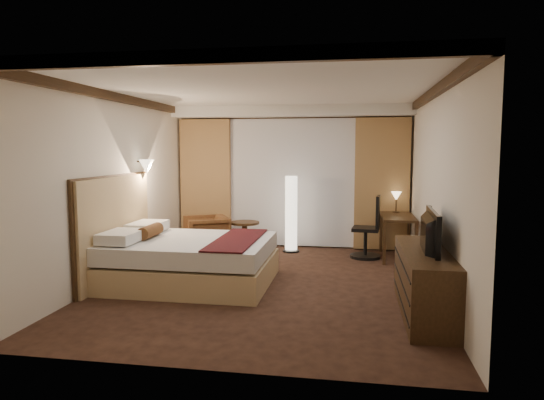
% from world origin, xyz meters
% --- Properties ---
extents(floor, '(4.50, 5.50, 0.01)m').
position_xyz_m(floor, '(0.00, 0.00, 0.00)').
color(floor, black).
rests_on(floor, ground).
extents(ceiling, '(4.50, 5.50, 0.01)m').
position_xyz_m(ceiling, '(0.00, 0.00, 2.70)').
color(ceiling, white).
rests_on(ceiling, back_wall).
extents(back_wall, '(4.50, 0.02, 2.70)m').
position_xyz_m(back_wall, '(0.00, 2.75, 1.35)').
color(back_wall, silver).
rests_on(back_wall, floor).
extents(left_wall, '(0.02, 5.50, 2.70)m').
position_xyz_m(left_wall, '(-2.25, 0.00, 1.35)').
color(left_wall, silver).
rests_on(left_wall, floor).
extents(right_wall, '(0.02, 5.50, 2.70)m').
position_xyz_m(right_wall, '(2.25, 0.00, 1.35)').
color(right_wall, silver).
rests_on(right_wall, floor).
extents(crown_molding, '(4.50, 5.50, 0.12)m').
position_xyz_m(crown_molding, '(0.00, 0.00, 2.64)').
color(crown_molding, black).
rests_on(crown_molding, ceiling).
extents(soffit, '(4.50, 0.50, 0.20)m').
position_xyz_m(soffit, '(0.00, 2.50, 2.60)').
color(soffit, white).
rests_on(soffit, ceiling).
extents(curtain_sheer, '(2.48, 0.04, 2.45)m').
position_xyz_m(curtain_sheer, '(0.00, 2.67, 1.25)').
color(curtain_sheer, silver).
rests_on(curtain_sheer, back_wall).
extents(curtain_left_drape, '(1.00, 0.14, 2.45)m').
position_xyz_m(curtain_left_drape, '(-1.70, 2.61, 1.25)').
color(curtain_left_drape, '#A3834A').
rests_on(curtain_left_drape, back_wall).
extents(curtain_right_drape, '(1.00, 0.14, 2.45)m').
position_xyz_m(curtain_right_drape, '(1.70, 2.61, 1.25)').
color(curtain_right_drape, '#A3834A').
rests_on(curtain_right_drape, back_wall).
extents(wall_sconce, '(0.24, 0.24, 0.24)m').
position_xyz_m(wall_sconce, '(-2.09, 0.72, 1.62)').
color(wall_sconce, white).
rests_on(wall_sconce, left_wall).
extents(bed, '(2.24, 1.75, 0.65)m').
position_xyz_m(bed, '(-1.07, -0.15, 0.33)').
color(bed, white).
rests_on(bed, floor).
extents(headboard, '(0.12, 2.05, 1.50)m').
position_xyz_m(headboard, '(-2.20, -0.15, 0.75)').
color(headboard, tan).
rests_on(headboard, floor).
extents(armchair, '(0.97, 0.99, 0.77)m').
position_xyz_m(armchair, '(-1.43, 1.74, 0.38)').
color(armchair, '#522818').
rests_on(armchair, floor).
extents(side_table, '(0.53, 0.53, 0.59)m').
position_xyz_m(side_table, '(-0.75, 1.88, 0.29)').
color(side_table, black).
rests_on(side_table, floor).
extents(floor_lamp, '(0.30, 0.30, 1.42)m').
position_xyz_m(floor_lamp, '(0.06, 2.18, 0.71)').
color(floor_lamp, white).
rests_on(floor_lamp, floor).
extents(desk, '(0.55, 1.15, 0.75)m').
position_xyz_m(desk, '(1.95, 1.96, 0.38)').
color(desk, black).
rests_on(desk, floor).
extents(desk_lamp, '(0.18, 0.18, 0.34)m').
position_xyz_m(desk_lamp, '(1.95, 2.38, 0.92)').
color(desk_lamp, '#FFD899').
rests_on(desk_lamp, desk).
extents(office_chair, '(0.59, 0.59, 1.10)m').
position_xyz_m(office_chair, '(1.40, 1.91, 0.55)').
color(office_chair, black).
rests_on(office_chair, floor).
extents(dresser, '(0.50, 1.92, 0.75)m').
position_xyz_m(dresser, '(2.00, -0.93, 0.37)').
color(dresser, black).
rests_on(dresser, floor).
extents(television, '(0.65, 1.08, 0.14)m').
position_xyz_m(television, '(1.97, -0.93, 1.05)').
color(television, black).
rests_on(television, dresser).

